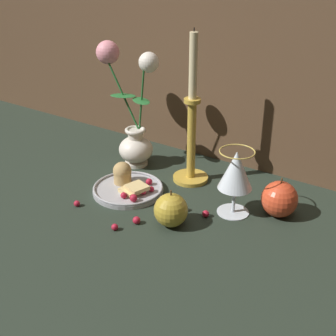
{
  "coord_description": "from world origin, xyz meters",
  "views": [
    {
      "loc": [
        0.55,
        -0.79,
        0.58
      ],
      "look_at": [
        0.01,
        0.01,
        0.1
      ],
      "focal_mm": 50.0,
      "sensor_mm": 36.0,
      "label": 1
    }
  ],
  "objects": [
    {
      "name": "berry_by_glass_stem",
      "position": [
        0.06,
        0.01,
        0.01
      ],
      "size": [
        0.02,
        0.02,
        0.02
      ],
      "primitive_type": "sphere",
      "color": "#AD192D",
      "rests_on": "ground_plane"
    },
    {
      "name": "apple_beside_vase",
      "position": [
        0.07,
        -0.05,
        0.04
      ],
      "size": [
        0.08,
        0.08,
        0.09
      ],
      "color": "#B2932D",
      "rests_on": "ground_plane"
    },
    {
      "name": "wine_glass",
      "position": [
        0.16,
        0.07,
        0.1
      ],
      "size": [
        0.08,
        0.08,
        0.16
      ],
      "color": "silver",
      "rests_on": "ground_plane"
    },
    {
      "name": "plate_with_pastries",
      "position": [
        -0.11,
        0.01,
        0.02
      ],
      "size": [
        0.18,
        0.18,
        0.07
      ],
      "color": "#A3A3A8",
      "rests_on": "ground_plane"
    },
    {
      "name": "berry_near_plate",
      "position": [
        -0.16,
        -0.11,
        0.01
      ],
      "size": [
        0.01,
        0.01,
        0.01
      ],
      "primitive_type": "sphere",
      "color": "#AD192D",
      "rests_on": "ground_plane"
    },
    {
      "name": "vase",
      "position": [
        -0.2,
        0.15,
        0.13
      ],
      "size": [
        0.19,
        0.09,
        0.33
      ],
      "color": "silver",
      "rests_on": "ground_plane"
    },
    {
      "name": "candlestick",
      "position": [
        -0.01,
        0.15,
        0.13
      ],
      "size": [
        0.09,
        0.09,
        0.39
      ],
      "color": "gold",
      "rests_on": "ground_plane"
    },
    {
      "name": "berry_under_candlestick",
      "position": [
        -0.02,
        -0.14,
        0.01
      ],
      "size": [
        0.02,
        0.02,
        0.02
      ],
      "primitive_type": "sphere",
      "color": "#AD192D",
      "rests_on": "ground_plane"
    },
    {
      "name": "berry_far_right",
      "position": [
        0.0,
        -0.09,
        0.01
      ],
      "size": [
        0.02,
        0.02,
        0.02
      ],
      "primitive_type": "sphere",
      "color": "#AD192D",
      "rests_on": "ground_plane"
    },
    {
      "name": "apple_near_glass",
      "position": [
        0.25,
        0.12,
        0.04
      ],
      "size": [
        0.08,
        0.08,
        0.1
      ],
      "color": "#D14223",
      "rests_on": "ground_plane"
    },
    {
      "name": "ground_plane",
      "position": [
        0.0,
        0.0,
        0.0
      ],
      "size": [
        2.4,
        2.4,
        0.0
      ],
      "primitive_type": "plane",
      "color": "#232D23",
      "rests_on": "ground"
    },
    {
      "name": "berry_front_center",
      "position": [
        0.11,
        0.02,
        0.01
      ],
      "size": [
        0.02,
        0.02,
        0.02
      ],
      "primitive_type": "sphere",
      "color": "#AD192D",
      "rests_on": "ground_plane"
    }
  ]
}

